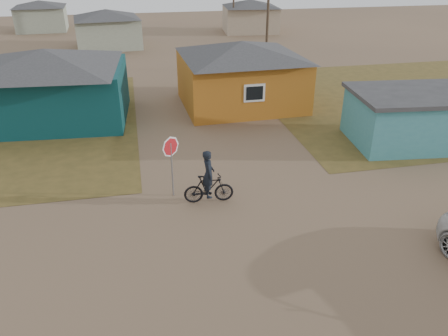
{
  "coord_description": "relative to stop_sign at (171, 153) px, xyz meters",
  "views": [
    {
      "loc": [
        -3.88,
        -11.44,
        8.71
      ],
      "look_at": [
        -0.87,
        3.0,
        1.3
      ],
      "focal_mm": 35.0,
      "sensor_mm": 36.0,
      "label": 1
    }
  ],
  "objects": [
    {
      "name": "ground",
      "position": [
        2.79,
        -3.6,
        -1.84
      ],
      "size": [
        120.0,
        120.0,
        0.0
      ],
      "primitive_type": "plane",
      "color": "brown"
    },
    {
      "name": "grass_ne",
      "position": [
        16.79,
        9.4,
        -1.83
      ],
      "size": [
        20.0,
        18.0,
        0.0
      ],
      "primitive_type": "cube",
      "color": "brown",
      "rests_on": "ground"
    },
    {
      "name": "house_teal",
      "position": [
        -5.71,
        9.9,
        0.22
      ],
      "size": [
        8.93,
        7.08,
        4.0
      ],
      "color": "#093235",
      "rests_on": "ground"
    },
    {
      "name": "house_yellow",
      "position": [
        5.29,
        10.39,
        0.17
      ],
      "size": [
        7.72,
        6.76,
        3.9
      ],
      "color": "#A35E19",
      "rests_on": "ground"
    },
    {
      "name": "shed_turquoise",
      "position": [
        12.29,
        2.9,
        -0.53
      ],
      "size": [
        6.71,
        4.93,
        2.6
      ],
      "color": "teal",
      "rests_on": "ground"
    },
    {
      "name": "house_pale_west",
      "position": [
        -3.21,
        30.4,
        0.02
      ],
      "size": [
        7.04,
        6.15,
        3.6
      ],
      "color": "gray",
      "rests_on": "ground"
    },
    {
      "name": "house_beige_east",
      "position": [
        12.79,
        36.4,
        0.02
      ],
      "size": [
        6.95,
        6.05,
        3.6
      ],
      "color": "tan",
      "rests_on": "ground"
    },
    {
      "name": "house_pale_north",
      "position": [
        -11.21,
        42.4,
        -0.08
      ],
      "size": [
        6.28,
        5.81,
        3.4
      ],
      "color": "gray",
      "rests_on": "ground"
    },
    {
      "name": "utility_pole_near",
      "position": [
        9.29,
        18.4,
        2.3
      ],
      "size": [
        1.4,
        0.2,
        8.0
      ],
      "color": "#443629",
      "rests_on": "ground"
    },
    {
      "name": "stop_sign",
      "position": [
        0.0,
        0.0,
        0.0
      ],
      "size": [
        0.8,
        0.25,
        2.5
      ],
      "color": "gray",
      "rests_on": "ground"
    },
    {
      "name": "cyclist",
      "position": [
        1.29,
        -0.78,
        -1.05
      ],
      "size": [
        1.93,
        0.71,
        2.15
      ],
      "color": "black",
      "rests_on": "ground"
    }
  ]
}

